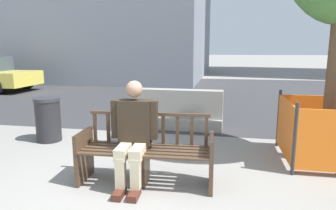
% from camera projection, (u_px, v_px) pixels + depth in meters
% --- Properties ---
extents(ground_plane, '(200.00, 200.00, 0.00)m').
position_uv_depth(ground_plane, '(127.00, 197.00, 3.49)').
color(ground_plane, gray).
extents(street_asphalt, '(120.00, 12.00, 0.01)m').
position_uv_depth(street_asphalt, '(197.00, 93.00, 11.89)').
color(street_asphalt, '#333335').
rests_on(street_asphalt, ground).
extents(street_bench, '(1.71, 0.61, 0.88)m').
position_uv_depth(street_bench, '(146.00, 153.00, 3.79)').
color(street_bench, '#473323').
rests_on(street_bench, ground).
extents(seated_person, '(0.59, 0.74, 1.31)m').
position_uv_depth(seated_person, '(133.00, 132.00, 3.70)').
color(seated_person, '#2D2319').
rests_on(seated_person, ground).
extents(jersey_barrier_centre, '(2.02, 0.73, 0.84)m').
position_uv_depth(jersey_barrier_centre, '(176.00, 112.00, 6.57)').
color(jersey_barrier_centre, gray).
rests_on(jersey_barrier_centre, ground).
extents(construction_fence, '(1.32, 1.32, 1.01)m').
position_uv_depth(construction_fence, '(330.00, 129.00, 4.51)').
color(construction_fence, '#2D2D33').
rests_on(construction_fence, ground).
extents(trash_bin, '(0.47, 0.47, 0.82)m').
position_uv_depth(trash_bin, '(48.00, 119.00, 5.56)').
color(trash_bin, '#232326').
rests_on(trash_bin, ground).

